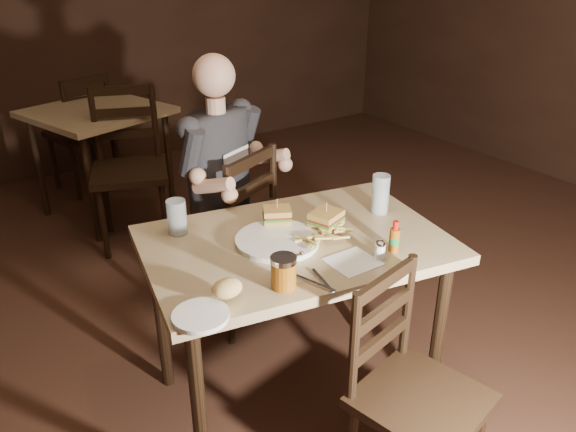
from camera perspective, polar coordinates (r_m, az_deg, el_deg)
room_shell at (r=1.93m, az=11.39°, el=14.16°), size 7.00×7.00×7.00m
main_table at (r=2.16m, az=0.75°, el=-4.50°), size 1.24×0.94×0.77m
bg_table at (r=4.11m, az=-18.74°, el=9.04°), size 1.00×1.00×0.77m
chair_far at (r=2.81m, az=-6.77°, el=-2.04°), size 0.58×0.60×0.93m
chair_near at (r=2.00m, az=13.39°, el=-17.71°), size 0.47×0.50×0.83m
bg_chair_far at (r=4.68m, az=-20.36°, el=7.91°), size 0.52×0.55×0.92m
bg_chair_near at (r=3.66m, az=-15.79°, el=4.39°), size 0.60×0.63×0.99m
diner at (r=2.61m, az=-6.50°, el=6.53°), size 0.62×0.56×0.87m
dinner_plate at (r=2.09m, az=-1.06°, el=-2.60°), size 0.36×0.36×0.02m
sandwich_left at (r=2.19m, az=-1.12°, el=0.49°), size 0.14×0.13×0.10m
sandwich_right at (r=2.17m, az=3.91°, el=0.21°), size 0.15×0.13×0.10m
fries_pile at (r=2.10m, az=3.74°, el=-1.71°), size 0.27×0.22×0.04m
ketchup_dollop at (r=2.14m, az=5.11°, el=-1.54°), size 0.05×0.05×0.01m
glass_left at (r=2.18m, az=-11.22°, el=-0.10°), size 0.09×0.09×0.14m
glass_right at (r=2.33m, az=9.37°, el=2.22°), size 0.08×0.08×0.16m
hot_sauce at (r=2.05m, az=10.79°, el=-2.03°), size 0.04×0.04×0.12m
salt_shaker at (r=2.00m, az=9.31°, el=-3.50°), size 0.04×0.04×0.07m
syrup_dispenser at (r=1.81m, az=-0.46°, el=-5.72°), size 0.10×0.10×0.11m
napkin at (r=1.99m, az=6.59°, el=-4.65°), size 0.17×0.16×0.00m
knife at (r=1.86m, az=2.12°, el=-6.58°), size 0.08×0.20×0.00m
fork at (r=1.87m, az=3.53°, el=-6.55°), size 0.04×0.15×0.00m
side_plate at (r=1.71m, az=-8.85°, el=-10.11°), size 0.20×0.20×0.01m
bread_roll at (r=1.77m, az=-6.22°, el=-7.31°), size 0.11×0.10×0.06m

